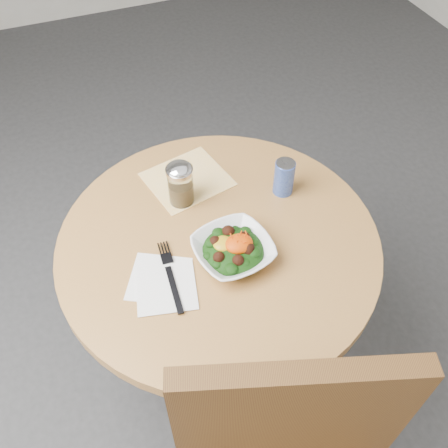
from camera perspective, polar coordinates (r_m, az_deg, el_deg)
name	(u,v)px	position (r m, az deg, el deg)	size (l,w,h in m)	color
ground	(220,360)	(2.03, -0.45, -15.23)	(6.00, 6.00, 0.00)	#2E2F31
table	(219,279)	(1.55, -0.57, -6.34)	(0.90, 0.90, 0.75)	black
cloth_napkin	(187,179)	(1.55, -4.22, 5.12)	(0.23, 0.21, 0.00)	orange
paper_napkins	(163,283)	(1.31, -7.02, -6.73)	(0.21, 0.23, 0.00)	white
salad_bowl	(233,250)	(1.33, 1.05, -2.96)	(0.23, 0.23, 0.08)	white
fork	(170,274)	(1.32, -6.16, -5.66)	(0.05, 0.23, 0.00)	black
spice_shaker	(180,184)	(1.44, -5.00, 4.60)	(0.08, 0.08, 0.14)	silver
beverage_can	(284,177)	(1.48, 6.88, 5.33)	(0.06, 0.06, 0.12)	#0D1E99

